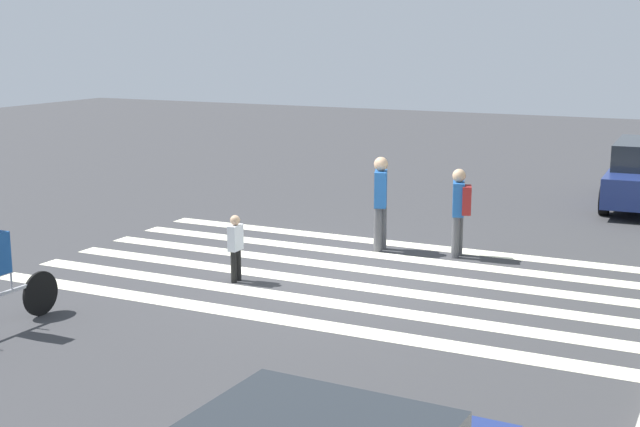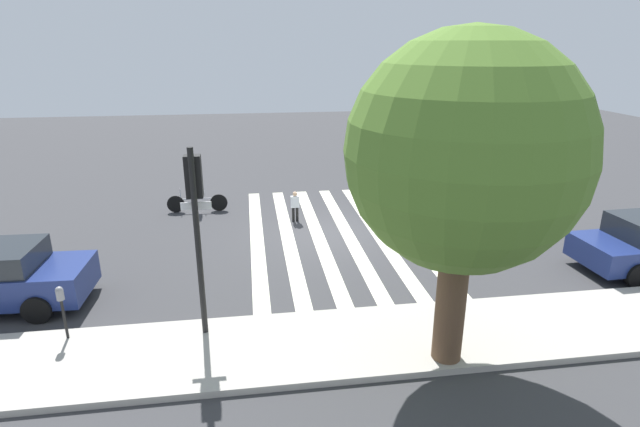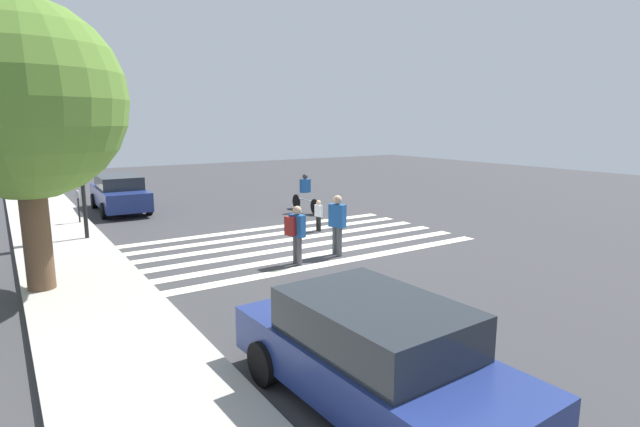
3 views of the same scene
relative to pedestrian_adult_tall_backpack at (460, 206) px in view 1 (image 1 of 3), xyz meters
The scene contains 5 objects.
ground_plane 2.55m from the pedestrian_adult_tall_backpack, 32.13° to the right, with size 60.00×60.00×0.00m, color #38383A.
crosswalk_stripes 2.55m from the pedestrian_adult_tall_backpack, 32.13° to the right, with size 5.31×10.00×0.01m.
pedestrian_adult_tall_backpack is the anchor object (origin of this frame).
pedestrian_adult_yellow_jacket 4.12m from the pedestrian_adult_tall_backpack, 41.09° to the right, with size 0.30×0.16×1.08m.
pedestrian_child_with_backpack 1.44m from the pedestrian_adult_tall_backpack, 83.64° to the right, with size 0.52×0.36×1.71m.
Camera 1 is at (12.77, 5.79, 3.90)m, focal length 50.00 mm.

